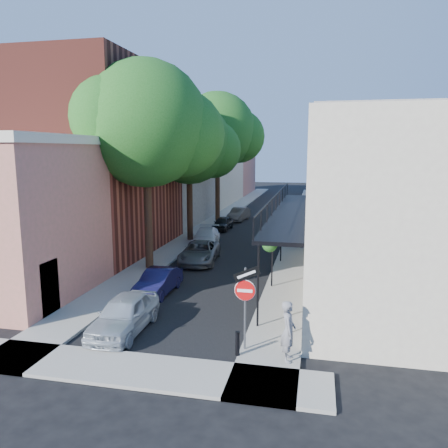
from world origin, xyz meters
The scene contains 19 objects.
ground centered at (0.00, 0.00, 0.00)m, with size 160.00×160.00×0.00m, color black.
road_surface centered at (0.00, 30.00, 0.01)m, with size 6.00×64.00×0.01m, color black.
sidewalk_left centered at (-4.00, 30.00, 0.06)m, with size 2.00×64.00×0.12m, color gray.
sidewalk_right centered at (4.00, 30.00, 0.06)m, with size 2.00×64.00×0.12m, color gray.
sidewalk_cross centered at (0.00, -1.00, 0.06)m, with size 12.00×2.00×0.12m, color gray.
buildings_left centered at (-9.30, 28.76, 4.94)m, with size 10.10×59.10×12.00m.
buildings_right centered at (8.99, 29.49, 4.42)m, with size 9.80×55.00×10.00m.
sign_post centered at (3.16, 0.97, 2.04)m, with size 0.89×0.17×2.99m.
bollard centered at (3.00, 0.50, 0.52)m, with size 0.14×0.14×0.80m, color black.
oak_near centered at (-3.37, 10.26, 7.88)m, with size 7.48×6.80×11.42m.
oak_mid centered at (-3.42, 18.23, 7.06)m, with size 6.60×6.00×10.20m.
oak_far centered at (-3.35, 27.27, 8.26)m, with size 7.70×7.00×11.90m.
parked_car_a centered at (-1.46, 1.70, 0.68)m, with size 1.61×3.99×1.36m, color #A2ABB3.
parked_car_b centered at (-1.77, 6.01, 0.59)m, with size 1.24×3.56×1.17m, color #121137.
parked_car_c centered at (-1.44, 12.08, 0.62)m, with size 2.04×4.43×1.23m, color #575A5E.
parked_car_d centered at (-2.25, 16.70, 0.61)m, with size 1.71×4.21×1.22m, color white.
parked_car_e centered at (-2.43, 23.00, 0.56)m, with size 1.32×3.27×1.11m, color black.
parked_car_f centered at (-1.97, 28.09, 0.62)m, with size 1.31×3.75×1.23m, color #625953.
pedestrian centered at (4.60, 0.50, 1.09)m, with size 0.71×0.46×1.94m, color slate.
Camera 1 is at (5.36, -12.43, 6.62)m, focal length 35.00 mm.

